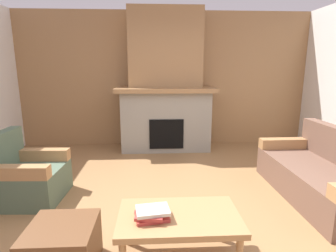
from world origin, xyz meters
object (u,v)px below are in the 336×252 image
coffee_table (179,221)px  fireplace (165,90)px  couch (323,176)px  armchair (26,177)px  ottoman (63,248)px

coffee_table → fireplace: bearing=89.4°
fireplace → coffee_table: size_ratio=2.70×
couch → armchair: (-3.68, 0.16, 0.01)m
armchair → ottoman: 1.52m
coffee_table → armchair: bearing=146.0°
armchair → ottoman: (0.84, -1.27, -0.09)m
fireplace → couch: 3.06m
couch → coffee_table: couch is taller
armchair → coffee_table: (1.78, -1.20, 0.08)m
fireplace → armchair: bearing=-130.9°
fireplace → coffee_table: fireplace is taller
coffee_table → ottoman: bearing=-176.0°
fireplace → ottoman: bearing=-106.1°
fireplace → coffee_table: (-0.04, -3.29, -0.79)m
fireplace → armchair: (-1.81, -2.09, -0.87)m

